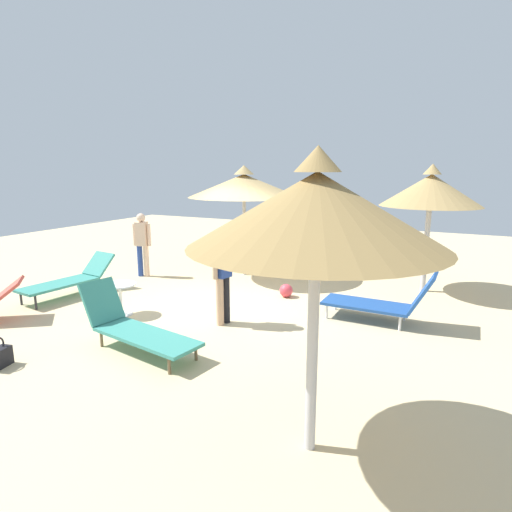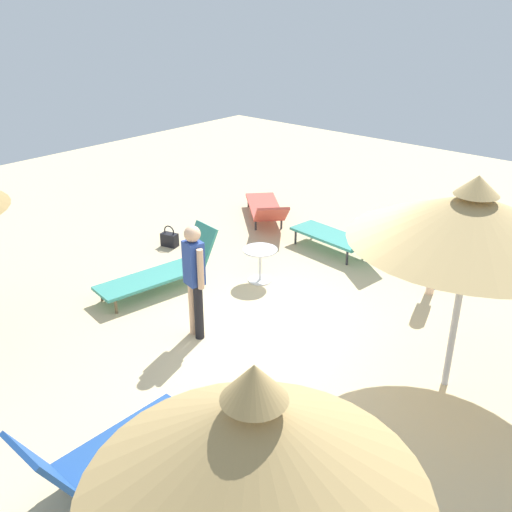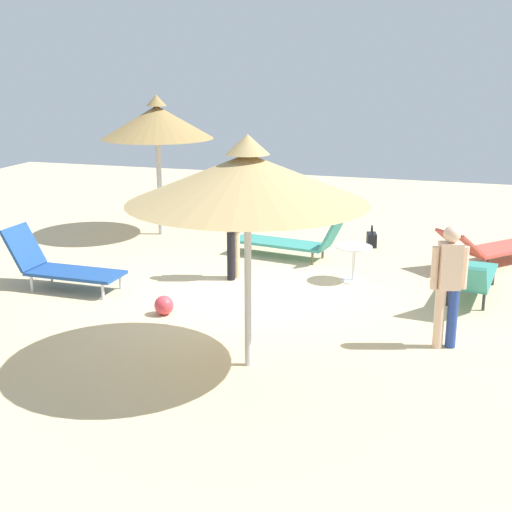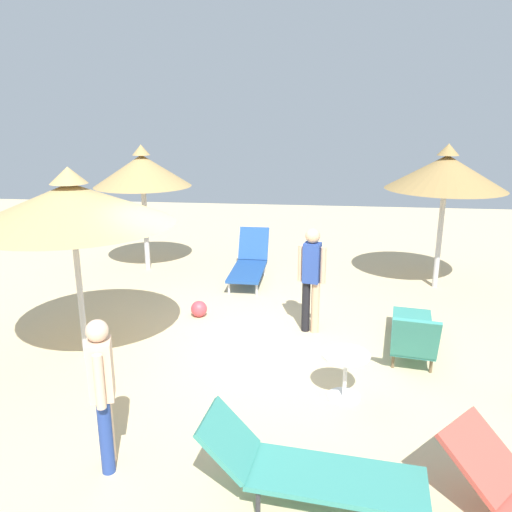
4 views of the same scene
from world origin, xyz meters
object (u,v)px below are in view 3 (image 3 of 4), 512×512
(parasol_umbrella_near_left, at_px, (248,178))
(lounge_chair_far_right, at_px, (59,265))
(person_standing_edge, at_px, (449,280))
(handbag, at_px, (372,239))
(parasol_umbrella_far_left, at_px, (157,122))
(lounge_chair_center, at_px, (470,277))
(lounge_chair_near_right, at_px, (493,246))
(person_standing_near_left, at_px, (233,222))
(beach_ball, at_px, (164,305))
(lounge_chair_front, at_px, (295,240))
(side_table_round, at_px, (354,257))

(parasol_umbrella_near_left, relative_size, lounge_chair_far_right, 1.46)
(lounge_chair_far_right, xyz_separation_m, person_standing_edge, (-5.91, 0.64, 0.50))
(handbag, bearing_deg, lounge_chair_far_right, 42.98)
(parasol_umbrella_far_left, height_order, lounge_chair_center, parasol_umbrella_far_left)
(lounge_chair_near_right, xyz_separation_m, person_standing_edge, (0.63, 4.08, 0.56))
(person_standing_edge, xyz_separation_m, person_standing_near_left, (3.46, -1.93, 0.08))
(beach_ball, bearing_deg, lounge_chair_center, -154.97)
(parasol_umbrella_far_left, height_order, person_standing_edge, parasol_umbrella_far_left)
(parasol_umbrella_far_left, height_order, person_standing_near_left, parasol_umbrella_far_left)
(lounge_chair_center, relative_size, lounge_chair_far_right, 1.09)
(person_standing_edge, bearing_deg, person_standing_near_left, -29.21)
(lounge_chair_far_right, height_order, handbag, lounge_chair_far_right)
(lounge_chair_front, xyz_separation_m, handbag, (-1.22, -1.28, -0.20))
(parasol_umbrella_near_left, xyz_separation_m, person_standing_edge, (-2.19, -1.24, -1.35))
(lounge_chair_near_right, relative_size, side_table_round, 3.63)
(parasol_umbrella_near_left, distance_m, lounge_chair_near_right, 6.31)
(lounge_chair_center, xyz_separation_m, lounge_chair_front, (3.06, -1.45, -0.02))
(side_table_round, bearing_deg, beach_ball, 45.62)
(lounge_chair_center, height_order, person_standing_edge, person_standing_edge)
(parasol_umbrella_near_left, height_order, person_standing_edge, parasol_umbrella_near_left)
(person_standing_edge, distance_m, handbag, 4.99)
(person_standing_edge, height_order, handbag, person_standing_edge)
(parasol_umbrella_far_left, bearing_deg, person_standing_near_left, 134.66)
(lounge_chair_near_right, bearing_deg, person_standing_edge, 81.27)
(person_standing_near_left, distance_m, side_table_round, 2.04)
(lounge_chair_near_right, xyz_separation_m, person_standing_near_left, (4.08, 2.15, 0.64))
(lounge_chair_center, xyz_separation_m, lounge_chair_near_right, (-0.36, -2.13, -0.04))
(lounge_chair_far_right, distance_m, handbag, 5.93)
(person_standing_near_left, distance_m, beach_ball, 2.11)
(parasol_umbrella_near_left, bearing_deg, beach_ball, -37.49)
(parasol_umbrella_far_left, height_order, lounge_chair_far_right, parasol_umbrella_far_left)
(side_table_round, bearing_deg, parasol_umbrella_near_left, 79.99)
(lounge_chair_far_right, xyz_separation_m, beach_ball, (-2.06, 0.61, -0.24))
(lounge_chair_far_right, relative_size, beach_ball, 6.72)
(parasol_umbrella_far_left, height_order, lounge_chair_near_right, parasol_umbrella_far_left)
(lounge_chair_center, distance_m, beach_ball, 4.54)
(person_standing_edge, distance_m, side_table_round, 2.88)
(lounge_chair_center, xyz_separation_m, side_table_round, (1.81, -0.43, 0.04))
(person_standing_near_left, bearing_deg, parasol_umbrella_far_left, -45.34)
(parasol_umbrella_far_left, distance_m, person_standing_near_left, 3.71)
(lounge_chair_center, xyz_separation_m, person_standing_near_left, (3.72, 0.02, 0.59))
(parasol_umbrella_far_left, relative_size, lounge_chair_center, 1.39)
(lounge_chair_front, distance_m, person_standing_near_left, 1.72)
(lounge_chair_far_right, height_order, side_table_round, lounge_chair_far_right)
(lounge_chair_near_right, distance_m, side_table_round, 2.76)
(parasol_umbrella_far_left, xyz_separation_m, lounge_chair_center, (-6.15, 2.44, -1.92))
(lounge_chair_near_right, height_order, beach_ball, lounge_chair_near_right)
(lounge_chair_far_right, relative_size, person_standing_near_left, 1.11)
(person_standing_near_left, xyz_separation_m, beach_ball, (0.39, 1.90, -0.82))
(side_table_round, bearing_deg, parasol_umbrella_far_left, -24.88)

